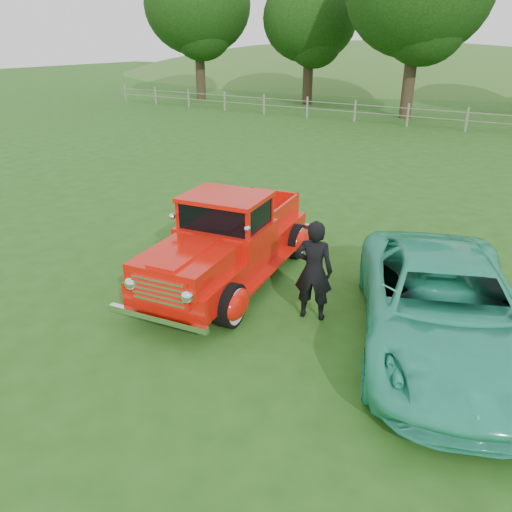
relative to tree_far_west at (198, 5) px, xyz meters
The scene contains 8 objects.
ground 33.44m from the tree_far_west, 52.43° to the right, with size 140.00×140.00×0.00m, color #235015.
distant_hills 38.66m from the tree_far_west, 64.56° to the left, with size 116.00×60.00×18.00m.
fence_line 21.23m from the tree_far_west, 11.31° to the right, with size 48.00×0.12×1.20m.
tree_far_west is the anchor object (origin of this frame).
tree_mid_west 8.30m from the tree_far_west, 14.04° to the left, with size 6.40×6.40×8.46m.
red_pickup 31.61m from the tree_far_west, 51.37° to the right, with size 2.69×5.17×1.78m.
teal_sedan 34.45m from the tree_far_west, 46.16° to the right, with size 2.38×5.15×1.43m, color #2CB28A.
man 33.20m from the tree_far_west, 49.05° to the right, with size 0.64×0.42×1.77m, color black.
Camera 1 is at (4.61, -5.61, 4.47)m, focal length 35.00 mm.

